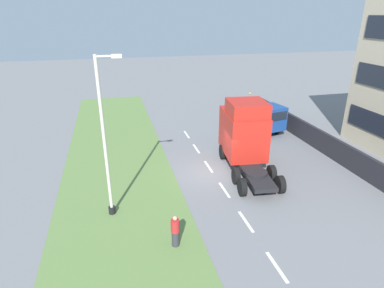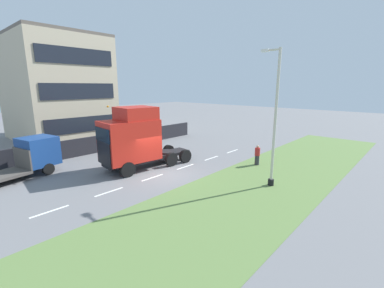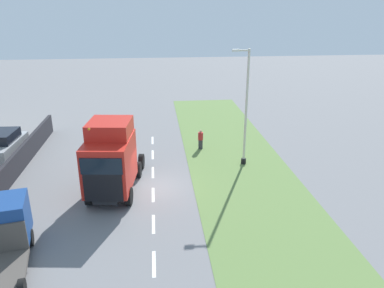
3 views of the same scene
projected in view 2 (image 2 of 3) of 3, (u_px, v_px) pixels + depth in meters
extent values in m
plane|color=slate|center=(163.00, 174.00, 17.79)|extent=(120.00, 120.00, 0.00)
cube|color=#607F42|center=(236.00, 199.00, 13.86)|extent=(7.00, 44.00, 0.01)
cube|color=white|center=(232.00, 151.00, 24.08)|extent=(0.16, 1.80, 0.00)
cube|color=white|center=(211.00, 158.00, 21.76)|extent=(0.16, 1.80, 0.00)
cube|color=white|center=(185.00, 167.00, 19.45)|extent=(0.16, 1.80, 0.00)
cube|color=white|center=(152.00, 178.00, 17.13)|extent=(0.16, 1.80, 0.00)
cube|color=white|center=(109.00, 192.00, 14.82)|extent=(0.16, 1.80, 0.00)
cube|color=white|center=(50.00, 211.00, 12.51)|extent=(0.16, 1.80, 0.00)
cube|color=#232328|center=(97.00, 144.00, 23.51)|extent=(0.25, 24.00, 1.55)
cube|color=#C1B293|center=(56.00, 91.00, 29.02)|extent=(11.67, 8.59, 10.97)
cube|color=#1E232D|center=(83.00, 124.00, 25.90)|extent=(0.08, 7.31, 1.54)
cube|color=#1E232D|center=(80.00, 91.00, 25.18)|extent=(0.08, 7.31, 1.54)
cube|color=#1E232D|center=(77.00, 56.00, 24.45)|extent=(0.08, 7.31, 1.54)
cube|color=#665B51|center=(50.00, 38.00, 27.78)|extent=(11.67, 8.59, 0.30)
cube|color=#665B51|center=(23.00, 29.00, 26.84)|extent=(0.70, 0.70, 1.10)
cube|color=#665B51|center=(62.00, 34.00, 29.63)|extent=(0.70, 0.70, 1.10)
cube|color=black|center=(149.00, 157.00, 19.54)|extent=(2.15, 7.06, 0.24)
cube|color=red|center=(130.00, 140.00, 18.19)|extent=(2.89, 4.08, 2.86)
cube|color=black|center=(104.00, 153.00, 17.08)|extent=(2.09, 0.30, 1.60)
cube|color=black|center=(102.00, 135.00, 16.80)|extent=(2.21, 0.32, 0.92)
cube|color=red|center=(136.00, 113.00, 18.14)|extent=(2.61, 2.74, 0.90)
sphere|color=orange|center=(108.00, 107.00, 17.42)|extent=(0.14, 0.14, 0.14)
cylinder|color=black|center=(166.00, 152.00, 20.50)|extent=(1.50, 1.50, 0.12)
cylinder|color=black|center=(127.00, 169.00, 17.18)|extent=(0.44, 1.07, 1.04)
cylinder|color=black|center=(113.00, 162.00, 18.84)|extent=(0.44, 1.07, 1.04)
cylinder|color=black|center=(171.00, 159.00, 19.52)|extent=(0.44, 1.07, 1.04)
cylinder|color=black|center=(155.00, 154.00, 21.18)|extent=(0.44, 1.07, 1.04)
cylinder|color=black|center=(185.00, 156.00, 20.41)|extent=(0.44, 1.07, 1.04)
cylinder|color=black|center=(168.00, 151.00, 22.07)|extent=(0.44, 1.07, 1.04)
cube|color=navy|center=(38.00, 151.00, 17.87)|extent=(2.42, 2.43, 1.96)
cube|color=black|center=(52.00, 143.00, 18.66)|extent=(1.78, 0.40, 0.71)
cube|color=#4C4742|center=(22.00, 159.00, 17.02)|extent=(2.03, 0.50, 1.37)
cylinder|color=black|center=(33.00, 165.00, 18.59)|extent=(0.39, 0.83, 0.80)
cylinder|color=black|center=(48.00, 169.00, 17.65)|extent=(0.39, 0.83, 0.80)
cube|color=#9EA3A8|center=(138.00, 133.00, 28.95)|extent=(2.11, 4.71, 1.06)
cube|color=black|center=(139.00, 125.00, 28.83)|extent=(1.72, 2.62, 0.71)
cylinder|color=black|center=(131.00, 140.00, 27.41)|extent=(0.23, 0.65, 0.64)
cylinder|color=black|center=(123.00, 138.00, 28.63)|extent=(0.23, 0.65, 0.64)
cylinder|color=black|center=(154.00, 136.00, 29.48)|extent=(0.23, 0.65, 0.64)
cylinder|color=black|center=(145.00, 134.00, 30.69)|extent=(0.23, 0.65, 0.64)
cylinder|color=black|center=(271.00, 182.00, 15.76)|extent=(0.36, 0.36, 0.40)
cylinder|color=beige|center=(275.00, 120.00, 14.91)|extent=(0.16, 0.16, 8.06)
cylinder|color=beige|center=(273.00, 50.00, 14.34)|extent=(0.90, 0.11, 0.11)
cube|color=silver|center=(265.00, 50.00, 14.64)|extent=(0.44, 0.20, 0.16)
cylinder|color=#333338|center=(257.00, 160.00, 19.84)|extent=(0.34, 0.34, 0.76)
cylinder|color=#B22626|center=(257.00, 152.00, 19.69)|extent=(0.39, 0.39, 0.60)
sphere|color=tan|center=(258.00, 147.00, 19.60)|extent=(0.20, 0.20, 0.20)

